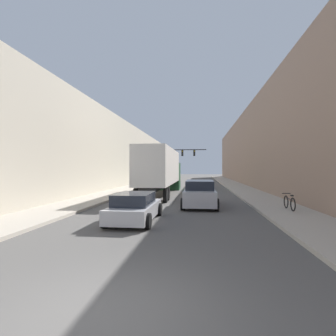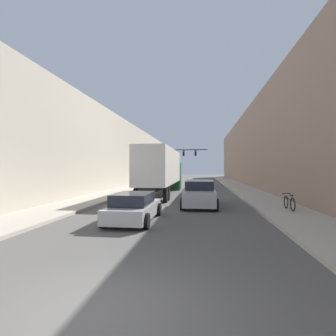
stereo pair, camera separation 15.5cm
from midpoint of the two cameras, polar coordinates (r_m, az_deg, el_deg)
name	(u,v)px [view 2 (the right image)]	position (r m, az deg, el deg)	size (l,w,h in m)	color
ground_plane	(91,316)	(5.06, -15.52, -28.61)	(200.00, 200.00, 0.00)	#565451
sidewalk_right	(238,187)	(34.47, 15.08, -3.92)	(3.00, 80.00, 0.15)	#B2A899
sidewalk_left	(141,186)	(35.10, -5.84, -3.85)	(3.00, 80.00, 0.15)	#B2A899
building_right	(275,146)	(35.39, 22.35, 4.54)	(6.00, 80.00, 10.46)	#997A66
building_left	(108,154)	(36.37, -12.76, 2.90)	(6.00, 80.00, 8.54)	#BCB29E
semi_truck	(162,169)	(23.96, -1.07, -0.28)	(2.44, 13.42, 4.05)	silver
sedan_car	(134,207)	(12.16, -7.06, -8.52)	(2.00, 4.29, 1.30)	#B7B7BC
suv_car	(200,194)	(16.88, 7.15, -5.57)	(2.15, 5.00, 1.64)	#B7B7BC
traffic_signal_gantry	(174,158)	(40.41, 1.40, 2.26)	(7.39, 0.35, 5.54)	black
parked_bicycle	(289,203)	(15.82, 25.15, -6.88)	(0.44, 1.82, 0.86)	black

